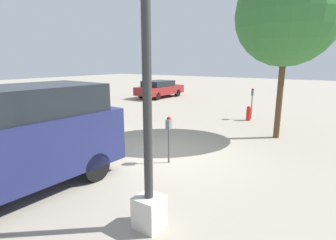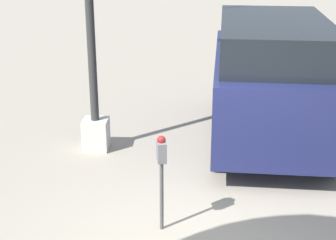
# 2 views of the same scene
# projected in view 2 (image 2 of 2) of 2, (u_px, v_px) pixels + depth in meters

# --- Properties ---
(parking_meter_near) EXTENTS (0.22, 0.15, 1.31)m
(parking_meter_near) POSITION_uv_depth(u_px,v_px,m) (161.00, 161.00, 6.40)
(parking_meter_near) COLOR #4C4C4C
(parking_meter_near) RESTS_ON ground
(lamp_post) EXTENTS (0.44, 0.44, 7.00)m
(lamp_post) POSITION_uv_depth(u_px,v_px,m) (90.00, 25.00, 8.46)
(lamp_post) COLOR beige
(lamp_post) RESTS_ON ground
(parked_van) EXTENTS (4.57, 2.24, 2.24)m
(parked_van) POSITION_uv_depth(u_px,v_px,m) (271.00, 77.00, 9.22)
(parked_van) COLOR navy
(parked_van) RESTS_ON ground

